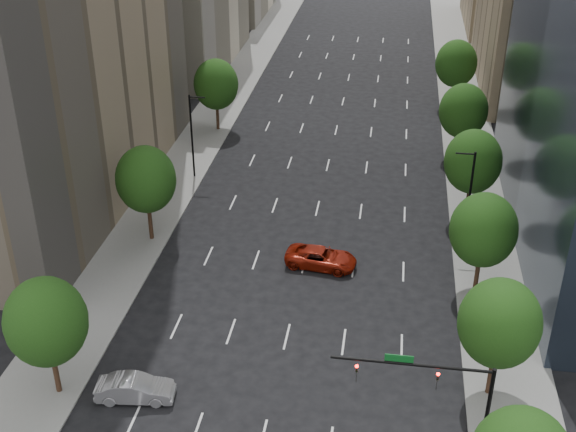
% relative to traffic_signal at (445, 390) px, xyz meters
% --- Properties ---
extents(sidewalk_left, '(6.00, 200.00, 0.15)m').
position_rel_traffic_signal_xyz_m(sidewalk_left, '(-26.03, 30.00, -5.10)').
color(sidewalk_left, slate).
rests_on(sidewalk_left, ground).
extents(sidewalk_right, '(6.00, 200.00, 0.15)m').
position_rel_traffic_signal_xyz_m(sidewalk_right, '(4.97, 30.00, -5.10)').
color(sidewalk_right, slate).
rests_on(sidewalk_right, ground).
extents(tree_right_1, '(5.20, 5.20, 8.75)m').
position_rel_traffic_signal_xyz_m(tree_right_1, '(3.47, 6.00, 0.58)').
color(tree_right_1, '#382316').
rests_on(tree_right_1, ground).
extents(tree_right_2, '(5.20, 5.20, 8.61)m').
position_rel_traffic_signal_xyz_m(tree_right_2, '(3.47, 18.00, 0.43)').
color(tree_right_2, '#382316').
rests_on(tree_right_2, ground).
extents(tree_right_3, '(5.20, 5.20, 8.89)m').
position_rel_traffic_signal_xyz_m(tree_right_3, '(3.47, 30.00, 0.72)').
color(tree_right_3, '#382316').
rests_on(tree_right_3, ground).
extents(tree_right_4, '(5.20, 5.20, 8.46)m').
position_rel_traffic_signal_xyz_m(tree_right_4, '(3.47, 44.00, 0.29)').
color(tree_right_4, '#382316').
rests_on(tree_right_4, ground).
extents(tree_right_5, '(5.20, 5.20, 8.75)m').
position_rel_traffic_signal_xyz_m(tree_right_5, '(3.47, 60.00, 0.58)').
color(tree_right_5, '#382316').
rests_on(tree_right_5, ground).
extents(tree_left_0, '(5.20, 5.20, 8.75)m').
position_rel_traffic_signal_xyz_m(tree_left_0, '(-24.53, 2.00, 0.58)').
color(tree_left_0, '#382316').
rests_on(tree_left_0, ground).
extents(tree_left_1, '(5.20, 5.20, 8.97)m').
position_rel_traffic_signal_xyz_m(tree_left_1, '(-24.53, 22.00, 0.79)').
color(tree_left_1, '#382316').
rests_on(tree_left_1, ground).
extents(tree_left_2, '(5.20, 5.20, 8.68)m').
position_rel_traffic_signal_xyz_m(tree_left_2, '(-24.53, 48.00, 0.50)').
color(tree_left_2, '#382316').
rests_on(tree_left_2, ground).
extents(streetlight_rn, '(1.70, 0.20, 9.00)m').
position_rel_traffic_signal_xyz_m(streetlight_rn, '(2.91, 25.00, -0.33)').
color(streetlight_rn, black).
rests_on(streetlight_rn, ground).
extents(streetlight_ln, '(1.70, 0.20, 9.00)m').
position_rel_traffic_signal_xyz_m(streetlight_ln, '(-23.96, 35.00, -0.33)').
color(streetlight_ln, black).
rests_on(streetlight_ln, ground).
extents(traffic_signal, '(9.12, 0.40, 7.38)m').
position_rel_traffic_signal_xyz_m(traffic_signal, '(0.00, 0.00, 0.00)').
color(traffic_signal, black).
rests_on(traffic_signal, ground).
extents(car_silver, '(5.26, 2.37, 1.68)m').
position_rel_traffic_signal_xyz_m(car_silver, '(-19.31, 2.15, -4.33)').
color(car_silver, gray).
rests_on(car_silver, ground).
extents(car_red_far, '(6.26, 3.44, 1.66)m').
position_rel_traffic_signal_xyz_m(car_red_far, '(-9.09, 19.83, -4.34)').
color(car_red_far, maroon).
rests_on(car_red_far, ground).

